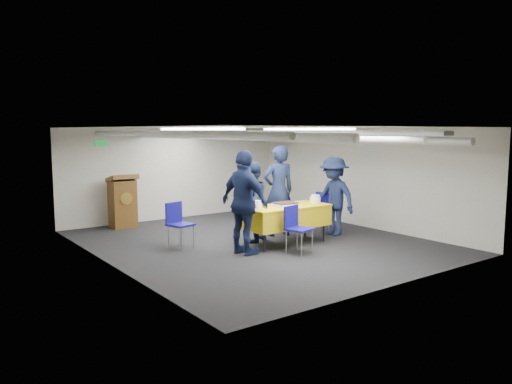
% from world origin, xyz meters
% --- Properties ---
extents(ground, '(7.00, 7.00, 0.00)m').
position_xyz_m(ground, '(0.00, 0.00, 0.00)').
color(ground, black).
rests_on(ground, ground).
extents(room_shell, '(6.00, 7.00, 2.30)m').
position_xyz_m(room_shell, '(0.09, 0.41, 1.81)').
color(room_shell, beige).
rests_on(room_shell, ground).
extents(serving_table, '(1.76, 0.80, 0.77)m').
position_xyz_m(serving_table, '(0.37, -0.50, 0.56)').
color(serving_table, black).
rests_on(serving_table, ground).
extents(sheet_cake, '(0.46, 0.35, 0.08)m').
position_xyz_m(sheet_cake, '(0.31, -0.54, 0.81)').
color(sheet_cake, white).
rests_on(sheet_cake, serving_table).
extents(plate_stack_left, '(0.20, 0.20, 0.17)m').
position_xyz_m(plate_stack_left, '(-0.40, -0.55, 0.85)').
color(plate_stack_left, white).
rests_on(plate_stack_left, serving_table).
extents(plate_stack_right, '(0.22, 0.22, 0.16)m').
position_xyz_m(plate_stack_right, '(1.09, -0.55, 0.85)').
color(plate_stack_right, white).
rests_on(plate_stack_right, serving_table).
extents(podium, '(0.62, 0.53, 1.25)m').
position_xyz_m(podium, '(-1.60, 3.05, 0.61)').
color(podium, brown).
rests_on(podium, ground).
extents(chair_near, '(0.51, 0.51, 0.87)m').
position_xyz_m(chair_near, '(0.06, -1.15, 0.53)').
color(chair_near, gray).
rests_on(chair_near, ground).
extents(chair_right, '(0.50, 0.50, 0.87)m').
position_xyz_m(chair_right, '(1.77, -0.00, 0.53)').
color(chair_right, gray).
rests_on(chair_right, ground).
extents(chair_left, '(0.51, 0.51, 0.87)m').
position_xyz_m(chair_left, '(-1.49, 0.54, 0.53)').
color(chair_left, gray).
rests_on(chair_left, ground).
extents(sailor_a, '(0.79, 0.61, 1.93)m').
position_xyz_m(sailor_a, '(0.76, 0.23, 0.97)').
color(sailor_a, black).
rests_on(sailor_a, ground).
extents(sailor_b, '(0.98, 0.90, 1.62)m').
position_xyz_m(sailor_b, '(-0.06, 0.08, 0.81)').
color(sailor_b, black).
rests_on(sailor_b, ground).
extents(sailor_c, '(0.62, 1.17, 1.90)m').
position_xyz_m(sailor_c, '(-0.76, -0.68, 0.95)').
color(sailor_c, black).
rests_on(sailor_c, ground).
extents(sailor_d, '(0.67, 1.11, 1.69)m').
position_xyz_m(sailor_d, '(1.74, -0.44, 0.84)').
color(sailor_d, black).
rests_on(sailor_d, ground).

